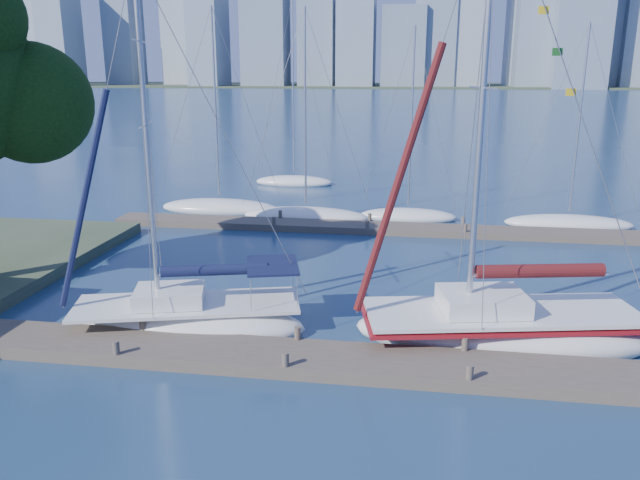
# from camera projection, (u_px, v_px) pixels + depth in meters

# --- Properties ---
(ground) EXTENTS (700.00, 700.00, 0.00)m
(ground) POSITION_uv_depth(u_px,v_px,m) (292.00, 365.00, 18.30)
(ground) COLOR navy
(ground) RESTS_ON ground
(near_dock) EXTENTS (26.00, 2.00, 0.40)m
(near_dock) POSITION_uv_depth(u_px,v_px,m) (292.00, 358.00, 18.24)
(near_dock) COLOR #4E4439
(near_dock) RESTS_ON ground
(far_dock) EXTENTS (30.00, 1.80, 0.36)m
(far_dock) POSITION_uv_depth(u_px,v_px,m) (387.00, 228.00, 33.21)
(far_dock) COLOR #4E4439
(far_dock) RESTS_ON ground
(far_shore) EXTENTS (800.00, 100.00, 1.50)m
(far_shore) POSITION_uv_depth(u_px,v_px,m) (412.00, 86.00, 323.31)
(far_shore) COLOR #38472D
(far_shore) RESTS_ON ground
(sailboat_navy) EXTENTS (8.30, 4.57, 12.05)m
(sailboat_navy) POSITION_uv_depth(u_px,v_px,m) (187.00, 302.00, 20.56)
(sailboat_navy) COLOR silver
(sailboat_navy) RESTS_ON ground
(sailboat_maroon) EXTENTS (9.56, 4.77, 14.06)m
(sailboat_maroon) POSITION_uv_depth(u_px,v_px,m) (501.00, 311.00, 19.56)
(sailboat_maroon) COLOR silver
(sailboat_maroon) RESTS_ON ground
(bg_boat_0) EXTENTS (7.63, 4.38, 12.20)m
(bg_boat_0) POSITION_uv_depth(u_px,v_px,m) (220.00, 207.00, 37.92)
(bg_boat_0) COLOR silver
(bg_boat_0) RESTS_ON ground
(bg_boat_1) EXTENTS (7.42, 2.74, 11.92)m
(bg_boat_1) POSITION_uv_depth(u_px,v_px,m) (306.00, 216.00, 35.77)
(bg_boat_1) COLOR silver
(bg_boat_1) RESTS_ON ground
(bg_boat_2) EXTENTS (5.89, 3.55, 10.96)m
(bg_boat_2) POSITION_uv_depth(u_px,v_px,m) (408.00, 216.00, 35.92)
(bg_boat_2) COLOR silver
(bg_boat_2) RESTS_ON ground
(bg_boat_4) EXTENTS (7.11, 3.26, 11.00)m
(bg_boat_4) POSITION_uv_depth(u_px,v_px,m) (568.00, 223.00, 34.18)
(bg_boat_4) COLOR silver
(bg_boat_4) RESTS_ON ground
(bg_boat_6) EXTENTS (6.03, 2.65, 13.49)m
(bg_boat_6) POSITION_uv_depth(u_px,v_px,m) (294.00, 181.00, 46.80)
(bg_boat_6) COLOR silver
(bg_boat_6) RESTS_ON ground
(skyline) EXTENTS (502.38, 51.31, 122.19)m
(skyline) POSITION_uv_depth(u_px,v_px,m) (475.00, 6.00, 281.16)
(skyline) COLOR gray
(skyline) RESTS_ON ground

